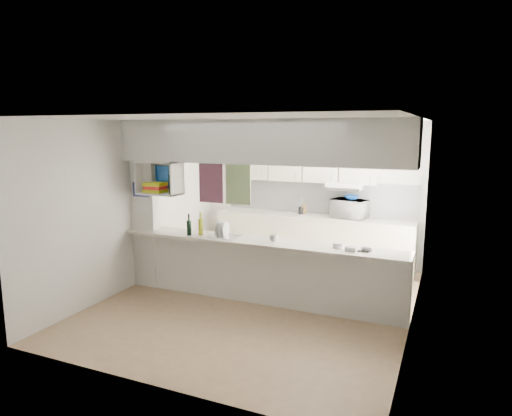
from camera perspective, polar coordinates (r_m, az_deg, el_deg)
The scene contains 16 objects.
floor at distance 6.73m, azimuth 0.15°, elevation -11.66°, with size 4.80×4.80×0.00m, color #9B775A.
ceiling at distance 6.26m, azimuth 0.16°, elevation 11.05°, with size 4.80×4.80×0.00m, color white.
wall_back at distance 8.60m, azimuth 6.47°, elevation 2.00°, with size 4.20×4.20×0.00m, color silver.
wall_left at distance 7.44m, azimuth -14.89°, elevation 0.49°, with size 4.80×4.80×0.00m, color silver.
wall_right at distance 5.88m, azimuth 19.32°, elevation -2.18°, with size 4.80×4.80×0.00m, color silver.
servery_partition at distance 6.38m, azimuth -1.27°, elevation 2.57°, with size 4.20×0.50×2.60m.
cubby_shelf at distance 7.02m, azimuth -11.92°, elevation 3.44°, with size 0.65×0.35×0.50m.
kitchen_run at distance 8.39m, azimuth 6.93°, elevation -1.51°, with size 3.60×0.63×2.24m.
microwave at distance 8.17m, azimuth 11.63°, elevation -0.09°, with size 0.59×0.40×0.33m, color white.
bowl at distance 8.18m, azimuth 11.86°, elevation 1.31°, with size 0.27×0.27×0.07m, color #0E429D.
dish_rack at distance 6.64m, azimuth -3.95°, elevation -2.86°, with size 0.44×0.33×0.23m.
cup at distance 6.30m, azimuth 2.25°, elevation -3.81°, with size 0.12×0.12×0.10m, color white.
wine_bottles at distance 6.79m, azimuth -7.63°, elevation -2.34°, with size 0.22×0.15×0.34m.
plastic_tubs at distance 6.08m, azimuth 11.63°, elevation -4.83°, with size 0.52×0.21×0.07m.
utensil_jar at distance 8.43m, azimuth 5.64°, elevation -0.30°, with size 0.10×0.10×0.14m, color black.
knife_block at distance 8.44m, azimuth 6.01°, elevation -0.15°, with size 0.09×0.07×0.18m, color brown.
Camera 1 is at (2.46, -5.75, 2.48)m, focal length 32.00 mm.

